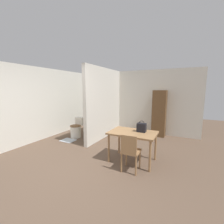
# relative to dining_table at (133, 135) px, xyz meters

# --- Properties ---
(ground_plane) EXTENTS (16.00, 16.00, 0.00)m
(ground_plane) POSITION_rel_dining_table_xyz_m (-1.11, -1.21, -0.66)
(ground_plane) COLOR brown
(wall_back) EXTENTS (5.54, 0.12, 2.50)m
(wall_back) POSITION_rel_dining_table_xyz_m (-1.11, 2.64, 0.59)
(wall_back) COLOR silver
(wall_back) RESTS_ON ground_plane
(wall_left) EXTENTS (0.12, 4.79, 2.50)m
(wall_left) POSITION_rel_dining_table_xyz_m (-3.45, 0.68, 0.59)
(wall_left) COLOR silver
(wall_left) RESTS_ON ground_plane
(partition_wall) EXTENTS (0.12, 2.40, 2.50)m
(partition_wall) POSITION_rel_dining_table_xyz_m (-1.56, 1.38, 0.59)
(partition_wall) COLOR silver
(partition_wall) RESTS_ON ground_plane
(dining_table) EXTENTS (1.11, 0.74, 0.74)m
(dining_table) POSITION_rel_dining_table_xyz_m (0.00, 0.00, 0.00)
(dining_table) COLOR #997047
(dining_table) RESTS_ON ground_plane
(wooden_chair) EXTENTS (0.39, 0.39, 0.84)m
(wooden_chair) POSITION_rel_dining_table_xyz_m (0.11, -0.48, -0.19)
(wooden_chair) COLOR #997047
(wooden_chair) RESTS_ON ground_plane
(toilet) EXTENTS (0.40, 0.55, 0.70)m
(toilet) POSITION_rel_dining_table_xyz_m (-2.47, 0.87, -0.36)
(toilet) COLOR silver
(toilet) RESTS_ON ground_plane
(handbag) EXTENTS (0.21, 0.16, 0.28)m
(handbag) POSITION_rel_dining_table_xyz_m (0.18, 0.11, 0.19)
(handbag) COLOR black
(handbag) RESTS_ON dining_table
(wooden_cabinet) EXTENTS (0.48, 0.41, 1.72)m
(wooden_cabinet) POSITION_rel_dining_table_xyz_m (0.22, 2.37, 0.21)
(wooden_cabinet) COLOR brown
(wooden_cabinet) RESTS_ON ground_plane
(bath_mat) EXTENTS (0.48, 0.38, 0.01)m
(bath_mat) POSITION_rel_dining_table_xyz_m (-2.47, 0.41, -0.65)
(bath_mat) COLOR #B2BCC6
(bath_mat) RESTS_ON ground_plane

